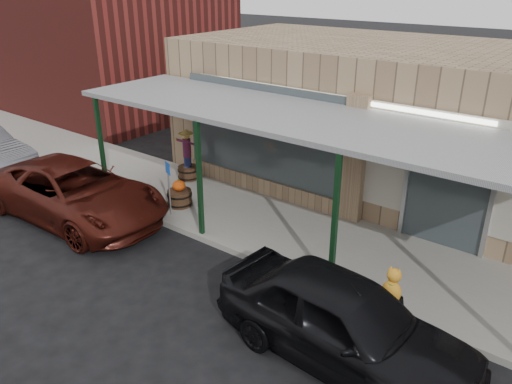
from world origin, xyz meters
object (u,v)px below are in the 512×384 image
Objects in this scene: parked_sedan at (344,321)px; car_maroon at (75,192)px; barrel_pumpkin at (180,196)px; barrel_scarecrow at (188,162)px; handicap_sign at (169,182)px.

parked_sedan is 0.87× the size of car_maroon.
car_maroon is at bearing 90.82° from parked_sedan.
barrel_pumpkin is 6.79m from parked_sedan.
barrel_scarecrow is 8.48m from parked_sedan.
handicap_sign is at bearing -57.22° from car_maroon.
barrel_pumpkin is at bearing 72.94° from parked_sedan.
parked_sedan is at bearing 6.34° from handicap_sign.
car_maroon is (-8.15, 0.45, -0.03)m from parked_sedan.
parked_sedan is at bearing -46.97° from barrel_scarecrow.
barrel_pumpkin is 2.71m from car_maroon.
parked_sedan is (7.50, -3.95, 0.09)m from barrel_scarecrow.
parked_sedan is 8.16m from car_maroon.
barrel_scarecrow is 2.54m from handicap_sign.
handicap_sign is 6.39m from parked_sedan.
barrel_scarecrow is at bearing 66.17° from parked_sedan.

